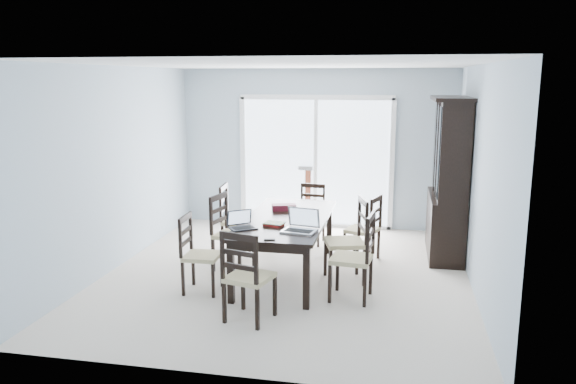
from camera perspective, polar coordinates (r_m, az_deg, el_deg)
name	(u,v)px	position (r m, az deg, el deg)	size (l,w,h in m)	color
floor	(286,275)	(7.17, -0.17, -8.42)	(5.00, 5.00, 0.00)	beige
ceiling	(286,64)	(6.74, -0.19, 12.84)	(5.00, 5.00, 0.00)	white
back_wall	(316,149)	(9.28, 2.86, 4.40)	(4.50, 0.02, 2.60)	#A4B7C4
wall_left	(116,168)	(7.60, -17.07, 2.34)	(0.02, 5.00, 2.60)	#A4B7C4
wall_right	(479,180)	(6.77, 18.84, 1.16)	(0.02, 5.00, 2.60)	#A4B7C4
balcony	(323,214)	(10.50, 3.58, -2.28)	(4.50, 2.00, 0.10)	gray
railing	(330,174)	(11.35, 4.29, 1.85)	(4.50, 0.06, 1.10)	#99999E
dining_table	(286,223)	(6.97, -0.18, -3.21)	(1.00, 2.20, 0.75)	black
china_hutch	(448,180)	(8.01, 15.99, 1.19)	(0.50, 1.38, 2.20)	black
sliding_door	(316,162)	(9.28, 2.83, 3.07)	(2.52, 0.05, 2.18)	silver
chair_left_near	(194,245)	(6.58, -9.48, -5.34)	(0.42, 0.40, 1.05)	black
chair_left_mid	(226,224)	(7.28, -6.27, -3.24)	(0.52, 0.51, 1.13)	black
chair_left_far	(232,211)	(7.97, -5.75, -1.97)	(0.47, 0.45, 1.13)	black
chair_right_near	(360,248)	(6.27, 7.35, -5.62)	(0.49, 0.48, 1.15)	black
chair_right_mid	(353,231)	(6.84, 6.63, -3.94)	(0.57, 0.56, 1.19)	black
chair_right_far	(369,222)	(7.62, 8.19, -3.00)	(0.50, 0.50, 1.04)	black
chair_end_near	(245,267)	(5.65, -4.42, -7.63)	(0.51, 0.52, 1.12)	black
chair_end_far	(311,207)	(8.46, 2.39, -1.54)	(0.41, 0.42, 1.02)	black
laptop_dark	(243,225)	(6.44, -4.59, -3.32)	(0.36, 0.34, 0.20)	black
laptop_silver	(299,227)	(6.28, 1.14, -3.54)	(0.41, 0.32, 0.26)	silver
book_stack	(274,224)	(6.57, -1.44, -3.27)	(0.26, 0.22, 0.04)	maroon
cell_phone	(269,239)	(6.00, -1.90, -4.82)	(0.12, 0.05, 0.01)	black
game_box	(284,207)	(7.32, -0.41, -1.56)	(0.31, 0.15, 0.08)	#4C0F1E
hot_tub	(280,184)	(10.49, -0.82, 0.85)	(2.28, 2.12, 1.01)	maroon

